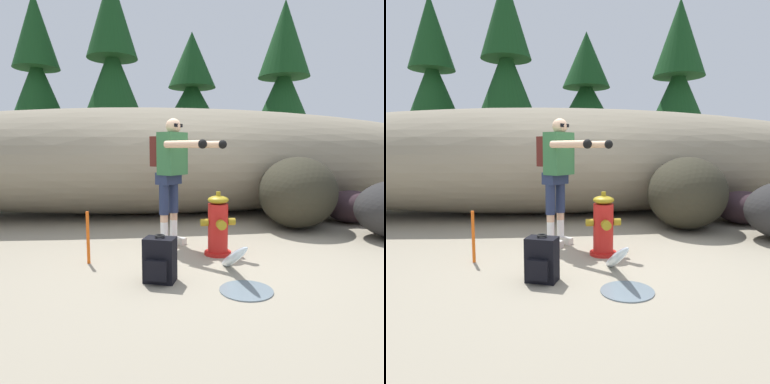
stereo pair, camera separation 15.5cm
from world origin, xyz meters
The scene contains 13 objects.
ground_plane centered at (0.00, 0.00, -0.02)m, with size 56.00×56.00×0.04m, color gray.
dirt_embankment centered at (0.00, 3.13, 1.06)m, with size 14.32×3.20×2.12m, color gray.
fire_hydrant centered at (0.17, -0.03, 0.36)m, with size 0.43×0.38×0.79m.
hydrant_water_jet centered at (0.17, -0.80, 0.12)m, with size 0.49×1.26×0.60m.
utility_worker centered at (-0.34, 0.50, 1.08)m, with size 0.96×0.96×1.70m.
spare_backpack centered at (-0.60, -0.83, 0.22)m, with size 0.35×0.35×0.47m.
boulder_large centered at (1.82, 1.29, 0.59)m, with size 1.59×1.27×1.18m, color #2E2C20.
boulder_small centered at (2.95, 1.52, 0.29)m, with size 0.92×0.79×0.57m, color #37262C.
pine_tree_far_left centered at (-3.69, 7.30, 3.31)m, with size 2.09×2.09×5.90m.
pine_tree_left centered at (-1.45, 6.89, 3.54)m, with size 2.31×2.31×6.41m.
pine_tree_center centered at (1.30, 9.31, 3.25)m, with size 2.74×2.74×5.62m.
pine_tree_right centered at (4.39, 8.06, 3.38)m, with size 2.78×2.78×6.47m.
survey_stake centered at (-1.36, -0.13, 0.30)m, with size 0.04×0.04×0.60m, color #E55914.
Camera 1 is at (-0.80, -4.20, 1.29)m, focal length 33.21 mm.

